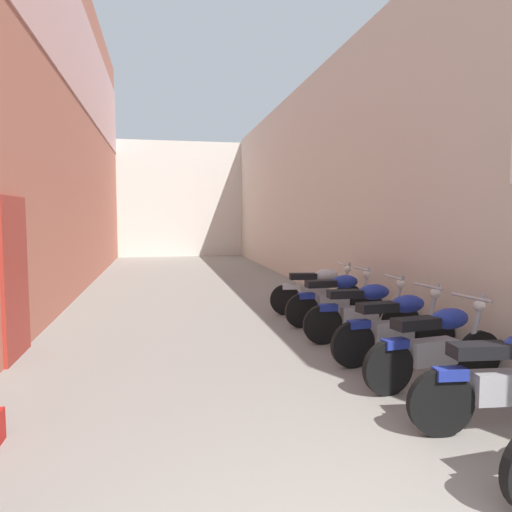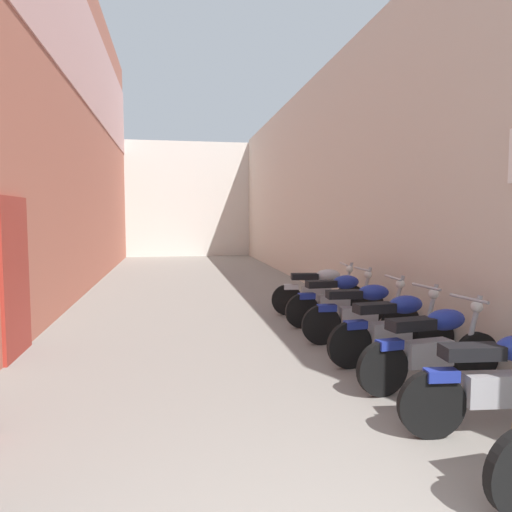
{
  "view_description": "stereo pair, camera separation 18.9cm",
  "coord_description": "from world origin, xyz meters",
  "px_view_note": "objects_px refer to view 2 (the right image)",
  "views": [
    {
      "loc": [
        -1.0,
        -1.34,
        1.93
      ],
      "look_at": [
        0.58,
        6.49,
        1.27
      ],
      "focal_mm": 33.46,
      "sensor_mm": 36.0,
      "label": 1
    },
    {
      "loc": [
        -0.81,
        -1.37,
        1.93
      ],
      "look_at": [
        0.58,
        6.49,
        1.27
      ],
      "focal_mm": 33.46,
      "sensor_mm": 36.0,
      "label": 2
    }
  ],
  "objects_px": {
    "motorcycle_seventh": "(319,290)",
    "motorcycle_fourth": "(394,326)",
    "motorcycle_fifth": "(362,311)",
    "motorcycle_sixth": "(337,298)",
    "motorcycle_third": "(432,345)",
    "motorcycle_second": "(502,380)"
  },
  "relations": [
    {
      "from": "motorcycle_second",
      "to": "motorcycle_fourth",
      "type": "height_order",
      "value": "same"
    },
    {
      "from": "motorcycle_fourth",
      "to": "motorcycle_fifth",
      "type": "distance_m",
      "value": 1.04
    },
    {
      "from": "motorcycle_third",
      "to": "motorcycle_fifth",
      "type": "bearing_deg",
      "value": 90.0
    },
    {
      "from": "motorcycle_second",
      "to": "motorcycle_sixth",
      "type": "distance_m",
      "value": 4.26
    },
    {
      "from": "motorcycle_second",
      "to": "motorcycle_seventh",
      "type": "height_order",
      "value": "same"
    },
    {
      "from": "motorcycle_second",
      "to": "motorcycle_fifth",
      "type": "xyz_separation_m",
      "value": [
        0.0,
        3.12,
        0.0
      ]
    },
    {
      "from": "motorcycle_fourth",
      "to": "motorcycle_seventh",
      "type": "xyz_separation_m",
      "value": [
        -0.0,
        3.19,
        0.0
      ]
    },
    {
      "from": "motorcycle_fourth",
      "to": "motorcycle_second",
      "type": "bearing_deg",
      "value": -90.0
    },
    {
      "from": "motorcycle_third",
      "to": "motorcycle_fourth",
      "type": "relative_size",
      "value": 1.0
    },
    {
      "from": "motorcycle_fifth",
      "to": "motorcycle_sixth",
      "type": "height_order",
      "value": "same"
    },
    {
      "from": "motorcycle_fifth",
      "to": "motorcycle_sixth",
      "type": "distance_m",
      "value": 1.14
    },
    {
      "from": "motorcycle_second",
      "to": "motorcycle_fifth",
      "type": "bearing_deg",
      "value": 90.0
    },
    {
      "from": "motorcycle_second",
      "to": "motorcycle_seventh",
      "type": "relative_size",
      "value": 1.0
    },
    {
      "from": "motorcycle_seventh",
      "to": "motorcycle_second",
      "type": "bearing_deg",
      "value": -90.0
    },
    {
      "from": "motorcycle_sixth",
      "to": "motorcycle_fifth",
      "type": "bearing_deg",
      "value": -90.0
    },
    {
      "from": "motorcycle_third",
      "to": "motorcycle_sixth",
      "type": "height_order",
      "value": "same"
    },
    {
      "from": "motorcycle_fifth",
      "to": "motorcycle_seventh",
      "type": "height_order",
      "value": "same"
    },
    {
      "from": "motorcycle_fourth",
      "to": "motorcycle_seventh",
      "type": "height_order",
      "value": "same"
    },
    {
      "from": "motorcycle_fifth",
      "to": "motorcycle_seventh",
      "type": "bearing_deg",
      "value": 90.0
    },
    {
      "from": "motorcycle_fifth",
      "to": "motorcycle_sixth",
      "type": "xyz_separation_m",
      "value": [
        -0.0,
        1.14,
        0.0
      ]
    },
    {
      "from": "motorcycle_third",
      "to": "motorcycle_sixth",
      "type": "relative_size",
      "value": 0.99
    },
    {
      "from": "motorcycle_seventh",
      "to": "motorcycle_fourth",
      "type": "bearing_deg",
      "value": -90.0
    }
  ]
}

